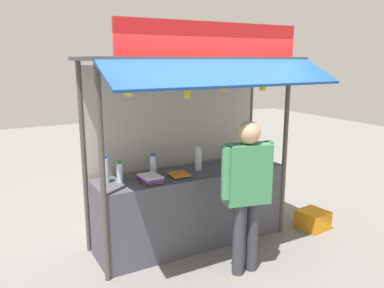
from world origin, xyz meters
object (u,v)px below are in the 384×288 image
(magazine_stack_back_right, at_px, (257,165))
(banana_bunch_inner_right, at_px, (187,92))
(vendor_person, at_px, (247,184))
(banana_bunch_leftmost, at_px, (263,85))
(magazine_stack_front_right, at_px, (150,179))
(water_bottle_far_left, at_px, (105,170))
(magazine_stack_mid_right, at_px, (179,175))
(water_bottle_back_left, at_px, (243,151))
(water_bottle_rear_center, at_px, (198,159))
(banana_bunch_rightmost, at_px, (224,85))
(water_bottle_left, at_px, (120,172))
(water_bottle_far_right, at_px, (153,165))
(banana_bunch_inner_left, at_px, (128,89))
(plastic_crate, at_px, (313,220))

(magazine_stack_back_right, distance_m, banana_bunch_inner_right, 1.50)
(banana_bunch_inner_right, distance_m, vendor_person, 1.15)
(banana_bunch_leftmost, relative_size, vendor_person, 0.16)
(magazine_stack_front_right, relative_size, banana_bunch_inner_right, 1.03)
(water_bottle_far_left, relative_size, magazine_stack_back_right, 1.15)
(magazine_stack_mid_right, bearing_deg, water_bottle_far_left, 167.90)
(water_bottle_far_left, bearing_deg, water_bottle_back_left, 3.27)
(water_bottle_back_left, bearing_deg, water_bottle_far_left, -176.73)
(banana_bunch_inner_right, relative_size, vendor_person, 0.18)
(water_bottle_rear_center, height_order, banana_bunch_rightmost, banana_bunch_rightmost)
(water_bottle_left, bearing_deg, water_bottle_back_left, 5.26)
(water_bottle_far_left, height_order, water_bottle_rear_center, water_bottle_far_left)
(water_bottle_rear_center, xyz_separation_m, banana_bunch_rightmost, (0.06, -0.46, 0.94))
(water_bottle_rear_center, distance_m, magazine_stack_front_right, 0.73)
(banana_bunch_rightmost, bearing_deg, banana_bunch_leftmost, 0.13)
(magazine_stack_mid_right, distance_m, magazine_stack_front_right, 0.38)
(water_bottle_far_right, relative_size, water_bottle_back_left, 1.13)
(banana_bunch_leftmost, bearing_deg, water_bottle_rear_center, 142.65)
(magazine_stack_front_right, bearing_deg, vendor_person, -45.86)
(magazine_stack_back_right, bearing_deg, magazine_stack_front_right, 174.90)
(water_bottle_far_right, bearing_deg, banana_bunch_inner_left, -131.11)
(water_bottle_left, height_order, banana_bunch_leftmost, banana_bunch_leftmost)
(water_bottle_left, bearing_deg, water_bottle_far_left, 160.02)
(water_bottle_far_right, bearing_deg, magazine_stack_front_right, -120.59)
(water_bottle_left, xyz_separation_m, magazine_stack_front_right, (0.30, -0.15, -0.08))
(magazine_stack_front_right, bearing_deg, plastic_crate, -9.14)
(vendor_person, bearing_deg, water_bottle_rear_center, -73.29)
(water_bottle_far_right, xyz_separation_m, water_bottle_far_left, (-0.59, -0.02, 0.02))
(banana_bunch_leftmost, bearing_deg, banana_bunch_rightmost, -179.87)
(magazine_stack_mid_right, height_order, banana_bunch_inner_left, banana_bunch_inner_left)
(vendor_person, bearing_deg, magazine_stack_back_right, -121.68)
(magazine_stack_front_right, height_order, banana_bunch_rightmost, banana_bunch_rightmost)
(magazine_stack_front_right, bearing_deg, water_bottle_back_left, 11.98)
(water_bottle_rear_center, relative_size, banana_bunch_inner_right, 0.99)
(water_bottle_left, height_order, banana_bunch_inner_left, banana_bunch_inner_left)
(banana_bunch_leftmost, xyz_separation_m, banana_bunch_inner_left, (-1.64, -0.00, 0.02))
(water_bottle_rear_center, relative_size, magazine_stack_mid_right, 1.13)
(water_bottle_far_left, relative_size, banana_bunch_rightmost, 1.31)
(water_bottle_left, distance_m, water_bottle_back_left, 1.83)
(water_bottle_far_left, distance_m, water_bottle_back_left, 1.98)
(banana_bunch_inner_right, bearing_deg, water_bottle_back_left, 27.55)
(magazine_stack_mid_right, height_order, banana_bunch_inner_right, banana_bunch_inner_right)
(banana_bunch_leftmost, distance_m, banana_bunch_rightmost, 0.54)
(water_bottle_back_left, height_order, banana_bunch_rightmost, banana_bunch_rightmost)
(water_bottle_back_left, distance_m, banana_bunch_inner_right, 1.64)
(magazine_stack_back_right, bearing_deg, plastic_crate, -15.95)
(water_bottle_left, height_order, water_bottle_back_left, water_bottle_left)
(banana_bunch_inner_left, bearing_deg, banana_bunch_leftmost, 0.09)
(water_bottle_back_left, bearing_deg, magazine_stack_mid_right, -165.62)
(water_bottle_left, relative_size, water_bottle_back_left, 1.06)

